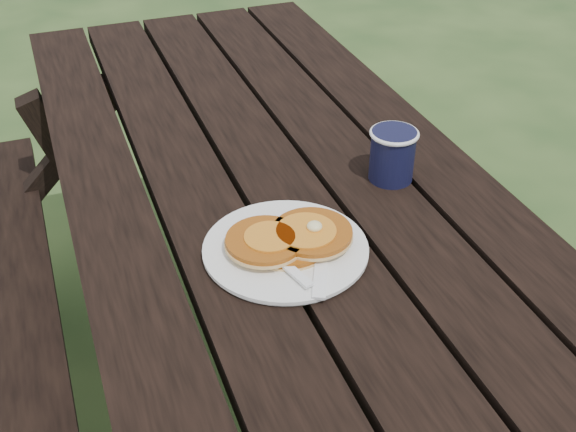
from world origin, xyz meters
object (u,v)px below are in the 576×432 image
object	(u,v)px
pancake_stack	(290,238)
coffee_cup	(393,152)
plate	(286,250)
picnic_table	(278,328)

from	to	relation	value
pancake_stack	coffee_cup	world-z (taller)	coffee_cup
plate	pancake_stack	size ratio (longest dim) A/B	1.26
picnic_table	plate	distance (m)	0.45
pancake_stack	coffee_cup	xyz separation A→B (m)	(0.25, 0.14, 0.03)
pancake_stack	picnic_table	bearing A→B (deg)	76.23
plate	coffee_cup	distance (m)	0.30
pancake_stack	plate	bearing A→B (deg)	-175.95
coffee_cup	plate	bearing A→B (deg)	-151.34
pancake_stack	coffee_cup	size ratio (longest dim) A/B	2.09
picnic_table	coffee_cup	size ratio (longest dim) A/B	18.61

